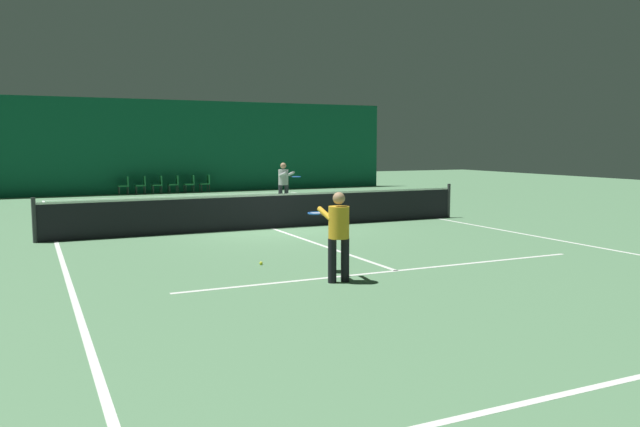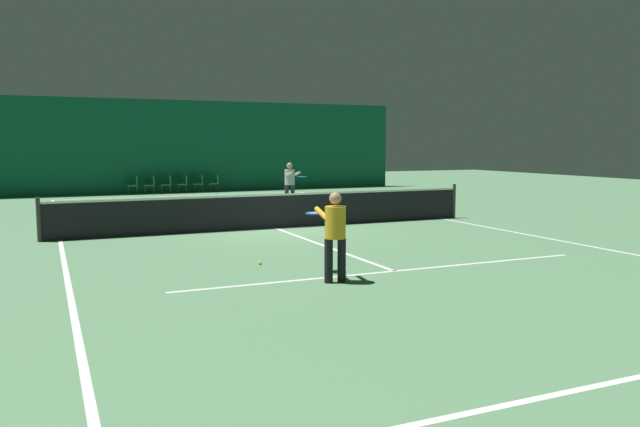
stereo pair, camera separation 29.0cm
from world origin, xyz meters
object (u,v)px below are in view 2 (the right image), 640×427
courtside_chair_4 (199,182)px  tennis_ball (260,263)px  player_far (290,181)px  courtside_chair_3 (183,183)px  player_near (334,230)px  tennis_net (275,210)px  courtside_chair_2 (167,183)px  courtside_chair_1 (151,184)px  courtside_chair_5 (214,182)px  courtside_chair_0 (134,184)px

courtside_chair_4 → tennis_ball: courtside_chair_4 is taller
player_far → courtside_chair_3: size_ratio=1.93×
player_near → courtside_chair_3: bearing=-2.6°
player_far → tennis_ball: (-4.66, -10.40, -0.91)m
tennis_net → player_near: 6.89m
tennis_net → player_near: size_ratio=7.89×
courtside_chair_4 → courtside_chair_2: bearing=-90.0°
courtside_chair_1 → tennis_ball: courtside_chair_1 is taller
courtside_chair_3 → player_near: bearing=-4.6°
tennis_net → courtside_chair_1: size_ratio=14.29×
courtside_chair_3 → courtside_chair_5: 1.51m
courtside_chair_3 → tennis_ball: 18.43m
player_near → courtside_chair_1: size_ratio=1.81×
courtside_chair_0 → tennis_net: bearing=8.6°
player_near → courtside_chair_4: 20.36m
player_near → courtside_chair_0: player_near is taller
tennis_net → player_far: (2.61, 5.59, 0.43)m
player_far → courtside_chair_5: bearing=179.6°
courtside_chair_2 → courtside_chair_3: same height
courtside_chair_2 → courtside_chair_5: bearing=90.0°
courtside_chair_0 → courtside_chair_4: size_ratio=1.00×
tennis_net → player_far: player_far is taller
courtside_chair_1 → courtside_chair_2: (0.75, 0.00, 0.00)m
courtside_chair_4 → tennis_ball: bearing=-9.4°
courtside_chair_5 → tennis_ball: (-3.79, -18.28, -0.45)m
courtside_chair_1 → courtside_chair_4: 2.26m
courtside_chair_3 → tennis_net: bearing=-1.0°
player_near → courtside_chair_4: bearing=-4.7°
courtside_chair_5 → tennis_ball: 18.68m
courtside_chair_5 → courtside_chair_0: bearing=-90.0°
player_far → courtside_chair_5: (-0.87, 7.89, -0.46)m
courtside_chair_1 → courtside_chair_0: bearing=-90.0°
courtside_chair_0 → courtside_chair_1: 0.75m
player_far → courtside_chair_4: size_ratio=1.93×
courtside_chair_0 → courtside_chair_3: size_ratio=1.00×
player_near → courtside_chair_1: (0.10, 20.22, -0.40)m
player_near → courtside_chair_2: (0.86, 20.22, -0.40)m
courtside_chair_0 → courtside_chair_1: size_ratio=1.00×
courtside_chair_2 → player_far: bearing=21.7°
tennis_net → courtside_chair_1: bearing=95.4°
player_far → courtside_chair_2: 8.50m
tennis_net → courtside_chair_5: bearing=82.7°
courtside_chair_2 → player_near: bearing=-2.4°
courtside_chair_0 → courtside_chair_2: 1.51m
courtside_chair_0 → courtside_chair_4: same height
courtside_chair_1 → courtside_chair_3: bearing=90.0°
courtside_chair_2 → courtside_chair_3: bearing=90.0°
courtside_chair_4 → tennis_ball: (-3.03, -18.28, -0.45)m
tennis_net → tennis_ball: size_ratio=181.82×
tennis_net → courtside_chair_2: size_ratio=14.29×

